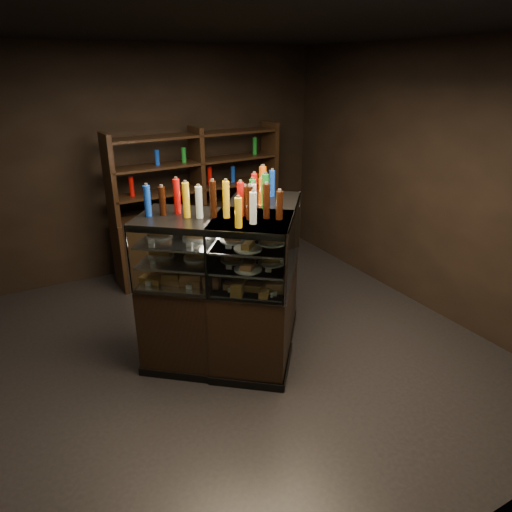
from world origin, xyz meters
The scene contains 7 objects.
ground centered at (0.00, 0.00, 0.00)m, with size 5.00×5.00×0.00m, color black.
room_shell centered at (0.00, 0.00, 1.94)m, with size 5.02×5.02×3.01m.
display_case centered at (0.05, -0.11, 0.50)m, with size 1.92×1.52×1.51m.
food_display centered at (0.05, -0.11, 1.13)m, with size 1.49×1.09×0.46m.
bottles_top centered at (0.04, -0.10, 1.64)m, with size 1.32×0.95×0.30m.
potted_conifer centered at (0.45, 0.70, 0.39)m, with size 0.32×0.32×0.68m.
back_shelving centered at (0.52, 2.05, 0.61)m, with size 2.40×0.58×2.00m.
Camera 1 is at (-1.66, -3.62, 2.70)m, focal length 32.00 mm.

